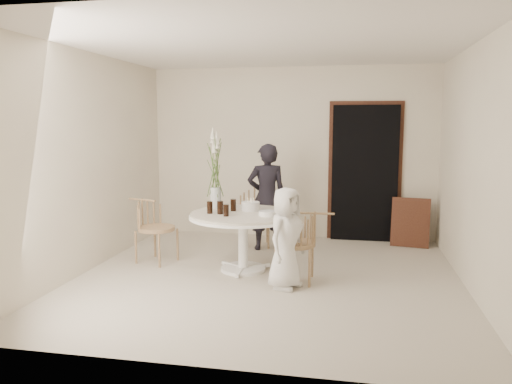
% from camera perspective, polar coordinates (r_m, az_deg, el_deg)
% --- Properties ---
extents(ground, '(4.50, 4.50, 0.00)m').
position_cam_1_polar(ground, '(6.03, 1.30, -9.78)').
color(ground, beige).
rests_on(ground, ground).
extents(room_shell, '(4.50, 4.50, 4.50)m').
position_cam_1_polar(room_shell, '(5.75, 1.35, 5.78)').
color(room_shell, white).
rests_on(room_shell, ground).
extents(doorway, '(1.00, 0.10, 2.10)m').
position_cam_1_polar(doorway, '(7.90, 12.31, 2.06)').
color(doorway, black).
rests_on(doorway, ground).
extents(door_trim, '(1.12, 0.03, 2.22)m').
position_cam_1_polar(door_trim, '(7.93, 12.32, 2.52)').
color(door_trim, '#532E1C').
rests_on(door_trim, ground).
extents(table, '(1.33, 1.33, 0.73)m').
position_cam_1_polar(table, '(6.18, -1.49, -3.44)').
color(table, white).
rests_on(table, ground).
extents(picture_frame, '(0.57, 0.25, 0.73)m').
position_cam_1_polar(picture_frame, '(7.75, 17.23, -3.34)').
color(picture_frame, '#532E1C').
rests_on(picture_frame, ground).
extents(chair_far, '(0.53, 0.56, 0.85)m').
position_cam_1_polar(chair_far, '(7.54, -0.16, -1.88)').
color(chair_far, tan).
rests_on(chair_far, ground).
extents(chair_right, '(0.51, 0.48, 0.83)m').
position_cam_1_polar(chair_right, '(5.78, 5.61, -5.08)').
color(chair_right, tan).
rests_on(chair_right, ground).
extents(chair_left, '(0.58, 0.55, 0.84)m').
position_cam_1_polar(chair_left, '(6.76, -12.10, -3.26)').
color(chair_left, tan).
rests_on(chair_left, ground).
extents(girl, '(0.65, 0.53, 1.54)m').
position_cam_1_polar(girl, '(7.20, 1.23, -0.57)').
color(girl, black).
rests_on(girl, ground).
extents(boy, '(0.56, 0.65, 1.14)m').
position_cam_1_polar(boy, '(5.55, 3.44, -5.28)').
color(boy, white).
rests_on(boy, ground).
extents(birthday_cake, '(0.23, 0.23, 0.16)m').
position_cam_1_polar(birthday_cake, '(6.31, -0.64, -1.63)').
color(birthday_cake, white).
rests_on(birthday_cake, table).
extents(cola_tumbler_a, '(0.08, 0.08, 0.16)m').
position_cam_1_polar(cola_tumbler_a, '(6.09, -4.12, -1.79)').
color(cola_tumbler_a, black).
rests_on(cola_tumbler_a, table).
extents(cola_tumbler_b, '(0.07, 0.07, 0.14)m').
position_cam_1_polar(cola_tumbler_b, '(5.94, -3.43, -2.11)').
color(cola_tumbler_b, black).
rests_on(cola_tumbler_b, table).
extents(cola_tumbler_c, '(0.08, 0.08, 0.15)m').
position_cam_1_polar(cola_tumbler_c, '(6.14, -5.30, -1.76)').
color(cola_tumbler_c, black).
rests_on(cola_tumbler_c, table).
extents(cola_tumbler_d, '(0.08, 0.08, 0.15)m').
position_cam_1_polar(cola_tumbler_d, '(6.28, -2.61, -1.50)').
color(cola_tumbler_d, black).
rests_on(cola_tumbler_d, table).
extents(plate_stack, '(0.25, 0.25, 0.06)m').
position_cam_1_polar(plate_stack, '(5.98, 1.36, -2.45)').
color(plate_stack, white).
rests_on(plate_stack, table).
extents(flower_vase, '(0.14, 0.14, 1.06)m').
position_cam_1_polar(flower_vase, '(6.51, -4.68, 2.59)').
color(flower_vase, silver).
rests_on(flower_vase, table).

